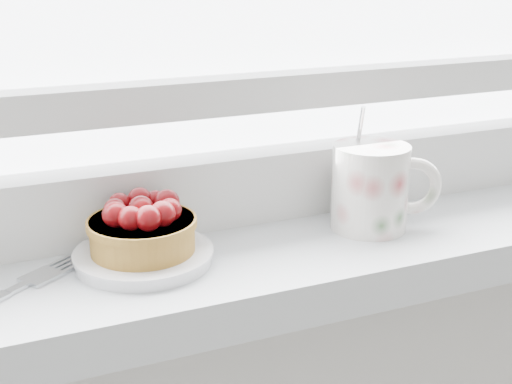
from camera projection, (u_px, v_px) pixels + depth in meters
saucer at (144, 257)px, 0.63m from camera, size 0.12×0.12×0.01m
raspberry_tart at (143, 226)px, 0.62m from camera, size 0.10×0.10×0.05m
floral_mug at (373, 186)px, 0.70m from camera, size 0.12×0.10×0.12m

